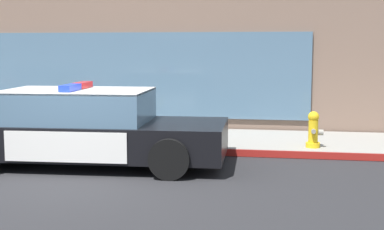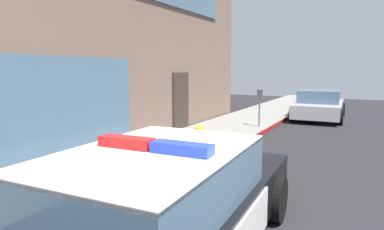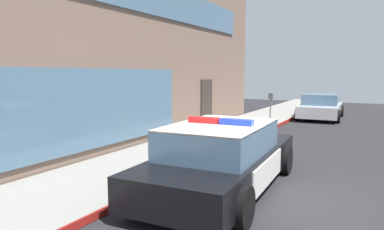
% 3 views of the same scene
% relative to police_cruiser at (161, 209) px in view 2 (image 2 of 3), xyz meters
% --- Properties ---
extents(sidewalk, '(48.00, 2.62, 0.15)m').
position_rel_police_cruiser_xyz_m(sidewalk, '(0.25, 2.51, -0.61)').
color(sidewalk, gray).
rests_on(sidewalk, ground).
extents(curb_red_paint, '(28.80, 0.04, 0.14)m').
position_rel_police_cruiser_xyz_m(curb_red_paint, '(0.25, 1.19, -0.61)').
color(curb_red_paint, maroon).
rests_on(curb_red_paint, ground).
extents(police_cruiser, '(5.08, 2.29, 1.49)m').
position_rel_police_cruiser_xyz_m(police_cruiser, '(0.00, 0.00, 0.00)').
color(police_cruiser, black).
rests_on(police_cruiser, ground).
extents(fire_hydrant, '(0.34, 0.39, 0.73)m').
position_rel_police_cruiser_xyz_m(fire_hydrant, '(4.16, 1.63, -0.18)').
color(fire_hydrant, gold).
rests_on(fire_hydrant, sidewalk).
extents(car_down_street, '(4.31, 2.23, 1.29)m').
position_rel_police_cruiser_xyz_m(car_down_street, '(12.79, 0.04, -0.05)').
color(car_down_street, '#B7B7BC').
rests_on(car_down_street, ground).
extents(parking_meter, '(0.12, 0.18, 1.34)m').
position_rel_police_cruiser_xyz_m(parking_meter, '(8.73, 1.54, 0.40)').
color(parking_meter, slate).
rests_on(parking_meter, sidewalk).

